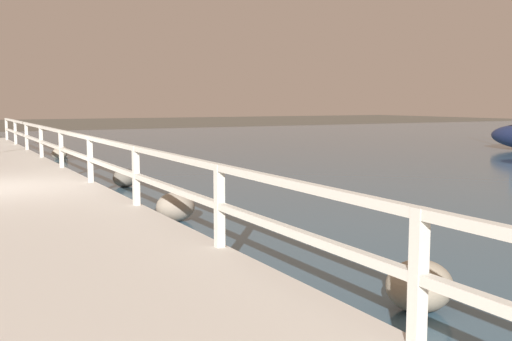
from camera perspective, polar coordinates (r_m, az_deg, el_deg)
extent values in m
cube|color=silver|center=(4.31, 15.20, -9.80)|extent=(0.10, 0.10, 0.97)
cube|color=silver|center=(6.95, -3.51, -3.37)|extent=(0.10, 0.10, 0.97)
cube|color=silver|center=(9.96, -11.36, -0.49)|extent=(0.10, 0.10, 0.97)
cube|color=silver|center=(13.08, -15.52, 1.05)|extent=(0.10, 0.10, 0.97)
cube|color=silver|center=(16.24, -18.07, 1.99)|extent=(0.10, 0.10, 0.97)
cube|color=silver|center=(19.43, -19.79, 2.62)|extent=(0.10, 0.10, 0.97)
cube|color=silver|center=(22.63, -21.02, 3.07)|extent=(0.10, 0.10, 0.97)
cube|color=silver|center=(25.85, -21.95, 3.41)|extent=(0.10, 0.10, 0.97)
cube|color=silver|center=(29.07, -22.67, 3.67)|extent=(0.10, 0.10, 0.97)
cube|color=silver|center=(13.04, -15.58, 3.00)|extent=(0.09, 32.50, 0.08)
cube|color=silver|center=(13.08, -15.52, 1.05)|extent=(0.09, 32.50, 0.08)
ellipsoid|color=gray|center=(23.10, -18.09, 1.80)|extent=(0.49, 0.44, 0.37)
ellipsoid|color=gray|center=(9.98, -7.68, -3.44)|extent=(0.64, 0.58, 0.48)
ellipsoid|color=gray|center=(21.59, -18.22, 1.52)|extent=(0.52, 0.47, 0.39)
ellipsoid|color=#666056|center=(14.21, -12.37, -0.68)|extent=(0.56, 0.51, 0.42)
ellipsoid|color=gray|center=(5.91, 15.30, -10.54)|extent=(0.65, 0.59, 0.49)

